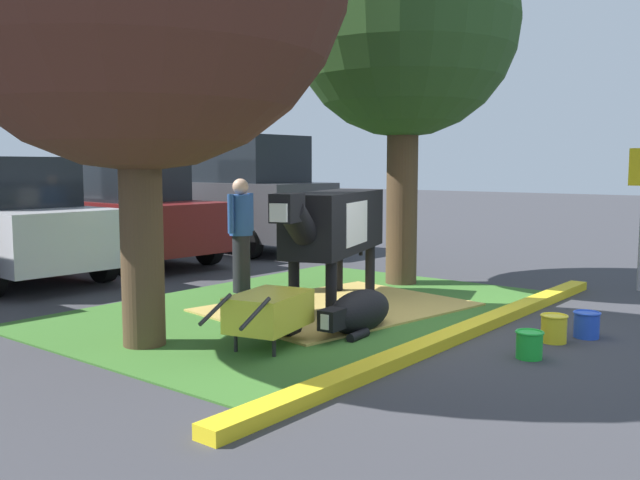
{
  "coord_description": "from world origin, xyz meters",
  "views": [
    {
      "loc": [
        -6.73,
        -4.03,
        1.88
      ],
      "look_at": [
        0.37,
        1.67,
        0.9
      ],
      "focal_mm": 38.73,
      "sensor_mm": 36.0,
      "label": 1
    }
  ],
  "objects_px": {
    "wheelbarrow": "(270,312)",
    "bucket_green": "(529,344)",
    "cow_holstein": "(332,223)",
    "suv_dark_grey": "(234,193)",
    "person_handler": "(241,232)",
    "shade_tree_right": "(404,25)",
    "bucket_yellow": "(554,328)",
    "hatchback_white": "(6,220)",
    "bucket_blue": "(587,324)",
    "calf_lying": "(359,312)",
    "sedan_red": "(124,212)"
  },
  "relations": [
    {
      "from": "wheelbarrow",
      "to": "bucket_green",
      "type": "distance_m",
      "value": 2.6
    },
    {
      "from": "cow_holstein",
      "to": "bucket_green",
      "type": "xyz_separation_m",
      "value": [
        -0.76,
        -3.03,
        -0.98
      ]
    },
    {
      "from": "wheelbarrow",
      "to": "suv_dark_grey",
      "type": "distance_m",
      "value": 8.72
    },
    {
      "from": "person_handler",
      "to": "wheelbarrow",
      "type": "distance_m",
      "value": 3.2
    },
    {
      "from": "wheelbarrow",
      "to": "bucket_green",
      "type": "height_order",
      "value": "wheelbarrow"
    },
    {
      "from": "shade_tree_right",
      "to": "bucket_yellow",
      "type": "relative_size",
      "value": 19.39
    },
    {
      "from": "cow_holstein",
      "to": "suv_dark_grey",
      "type": "xyz_separation_m",
      "value": [
        3.72,
        5.67,
        0.15
      ]
    },
    {
      "from": "hatchback_white",
      "to": "bucket_yellow",
      "type": "bearing_deg",
      "value": -79.55
    },
    {
      "from": "person_handler",
      "to": "hatchback_white",
      "type": "bearing_deg",
      "value": 111.04
    },
    {
      "from": "cow_holstein",
      "to": "shade_tree_right",
      "type": "bearing_deg",
      "value": 6.35
    },
    {
      "from": "shade_tree_right",
      "to": "cow_holstein",
      "type": "bearing_deg",
      "value": -173.65
    },
    {
      "from": "shade_tree_right",
      "to": "wheelbarrow",
      "type": "distance_m",
      "value": 5.63
    },
    {
      "from": "person_handler",
      "to": "hatchback_white",
      "type": "relative_size",
      "value": 0.38
    },
    {
      "from": "wheelbarrow",
      "to": "bucket_blue",
      "type": "bearing_deg",
      "value": -43.96
    },
    {
      "from": "calf_lying",
      "to": "person_handler",
      "type": "xyz_separation_m",
      "value": [
        0.89,
        2.76,
        0.68
      ]
    },
    {
      "from": "calf_lying",
      "to": "wheelbarrow",
      "type": "bearing_deg",
      "value": 163.78
    },
    {
      "from": "shade_tree_right",
      "to": "calf_lying",
      "type": "relative_size",
      "value": 4.41
    },
    {
      "from": "calf_lying",
      "to": "shade_tree_right",
      "type": "bearing_deg",
      "value": 23.81
    },
    {
      "from": "person_handler",
      "to": "bucket_yellow",
      "type": "distance_m",
      "value": 4.7
    },
    {
      "from": "shade_tree_right",
      "to": "bucket_yellow",
      "type": "height_order",
      "value": "shade_tree_right"
    },
    {
      "from": "shade_tree_right",
      "to": "suv_dark_grey",
      "type": "height_order",
      "value": "shade_tree_right"
    },
    {
      "from": "calf_lying",
      "to": "sedan_red",
      "type": "xyz_separation_m",
      "value": [
        1.79,
        6.86,
        0.75
      ]
    },
    {
      "from": "cow_holstein",
      "to": "bucket_blue",
      "type": "height_order",
      "value": "cow_holstein"
    },
    {
      "from": "wheelbarrow",
      "to": "bucket_blue",
      "type": "relative_size",
      "value": 5.48
    },
    {
      "from": "calf_lying",
      "to": "bucket_blue",
      "type": "bearing_deg",
      "value": -56.37
    },
    {
      "from": "calf_lying",
      "to": "bucket_yellow",
      "type": "height_order",
      "value": "calf_lying"
    },
    {
      "from": "calf_lying",
      "to": "bucket_yellow",
      "type": "xyz_separation_m",
      "value": [
        0.96,
        -1.88,
        -0.08
      ]
    },
    {
      "from": "bucket_blue",
      "to": "sedan_red",
      "type": "xyz_separation_m",
      "value": [
        0.4,
        8.95,
        0.83
      ]
    },
    {
      "from": "shade_tree_right",
      "to": "wheelbarrow",
      "type": "bearing_deg",
      "value": -166.19
    },
    {
      "from": "shade_tree_right",
      "to": "cow_holstein",
      "type": "relative_size",
      "value": 1.92
    },
    {
      "from": "person_handler",
      "to": "sedan_red",
      "type": "height_order",
      "value": "sedan_red"
    },
    {
      "from": "shade_tree_right",
      "to": "suv_dark_grey",
      "type": "relative_size",
      "value": 1.25
    },
    {
      "from": "wheelbarrow",
      "to": "sedan_red",
      "type": "bearing_deg",
      "value": 66.04
    },
    {
      "from": "sedan_red",
      "to": "bucket_blue",
      "type": "bearing_deg",
      "value": -92.59
    },
    {
      "from": "person_handler",
      "to": "bucket_blue",
      "type": "height_order",
      "value": "person_handler"
    },
    {
      "from": "cow_holstein",
      "to": "bucket_green",
      "type": "relative_size",
      "value": 10.93
    },
    {
      "from": "bucket_yellow",
      "to": "hatchback_white",
      "type": "distance_m",
      "value": 8.78
    },
    {
      "from": "shade_tree_right",
      "to": "calf_lying",
      "type": "height_order",
      "value": "shade_tree_right"
    },
    {
      "from": "cow_holstein",
      "to": "bucket_green",
      "type": "distance_m",
      "value": 3.27
    },
    {
      "from": "cow_holstein",
      "to": "hatchback_white",
      "type": "relative_size",
      "value": 0.68
    },
    {
      "from": "sedan_red",
      "to": "suv_dark_grey",
      "type": "xyz_separation_m",
      "value": [
        2.88,
        -0.08,
        0.29
      ]
    },
    {
      "from": "bucket_blue",
      "to": "hatchback_white",
      "type": "height_order",
      "value": "hatchback_white"
    },
    {
      "from": "shade_tree_right",
      "to": "bucket_yellow",
      "type": "bearing_deg",
      "value": -122.96
    },
    {
      "from": "cow_holstein",
      "to": "bucket_blue",
      "type": "xyz_separation_m",
      "value": [
        0.43,
        -3.2,
        -0.97
      ]
    },
    {
      "from": "bucket_blue",
      "to": "sedan_red",
      "type": "bearing_deg",
      "value": 87.41
    },
    {
      "from": "bucket_yellow",
      "to": "sedan_red",
      "type": "height_order",
      "value": "sedan_red"
    },
    {
      "from": "shade_tree_right",
      "to": "bucket_yellow",
      "type": "distance_m",
      "value": 5.46
    },
    {
      "from": "person_handler",
      "to": "suv_dark_grey",
      "type": "xyz_separation_m",
      "value": [
        3.78,
        4.02,
        0.35
      ]
    },
    {
      "from": "bucket_green",
      "to": "sedan_red",
      "type": "xyz_separation_m",
      "value": [
        1.6,
        8.77,
        0.84
      ]
    },
    {
      "from": "calf_lying",
      "to": "hatchback_white",
      "type": "height_order",
      "value": "hatchback_white"
    }
  ]
}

